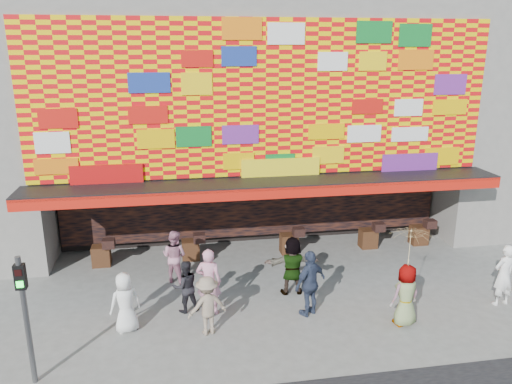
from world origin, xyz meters
TOP-DOWN VIEW (x-y plane):
  - ground at (0.00, 0.00)m, footprint 90.00×90.00m
  - shop_building at (0.00, 8.18)m, footprint 15.20×9.40m
  - signal_left at (-6.20, -1.50)m, footprint 0.22×0.20m
  - ped_a at (-4.34, 0.29)m, footprint 0.93×0.76m
  - ped_b at (-2.15, 0.84)m, footprint 0.79×0.63m
  - ped_c at (-2.79, 1.06)m, footprint 0.84×0.72m
  - ped_d at (-2.27, -0.18)m, footprint 1.14×0.83m
  - ped_e at (0.57, 0.30)m, footprint 1.18×0.97m
  - ped_f at (0.39, 1.60)m, footprint 1.68×0.62m
  - ped_g at (2.92, -0.62)m, footprint 0.93×0.72m
  - ped_h at (6.15, -0.08)m, footprint 0.73×0.54m
  - ped_i at (-3.06, 2.99)m, footprint 1.03×0.97m
  - parasol at (2.92, -0.62)m, footprint 1.15×1.17m

SIDE VIEW (x-z plane):
  - ground at x=0.00m, z-range 0.00..0.00m
  - ped_c at x=-2.79m, z-range 0.00..1.50m
  - ped_d at x=-2.27m, z-range 0.00..1.58m
  - ped_a at x=-4.34m, z-range 0.00..1.63m
  - ped_i at x=-3.06m, z-range 0.00..1.69m
  - ped_g at x=2.92m, z-range 0.00..1.70m
  - ped_f at x=0.39m, z-range 0.00..1.79m
  - ped_h at x=6.15m, z-range 0.00..1.83m
  - ped_e at x=0.57m, z-range 0.00..1.89m
  - ped_b at x=-2.15m, z-range 0.00..1.91m
  - signal_left at x=-6.20m, z-range 0.36..3.36m
  - parasol at x=2.92m, z-range 1.22..3.19m
  - shop_building at x=0.00m, z-range 0.23..10.23m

